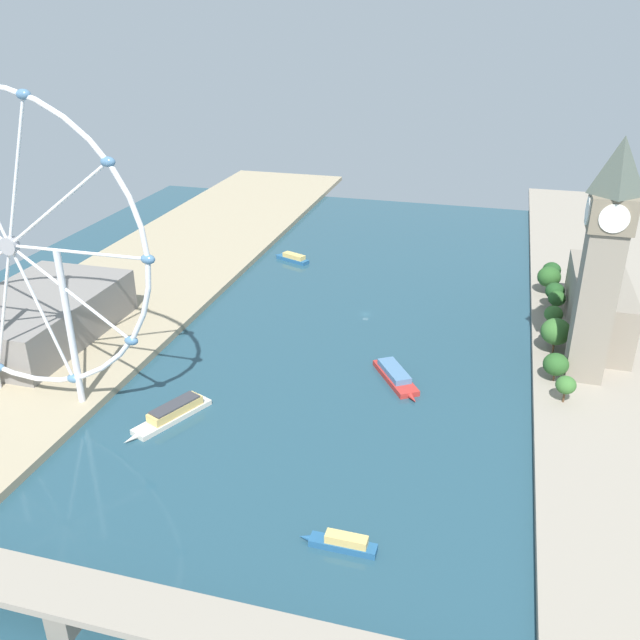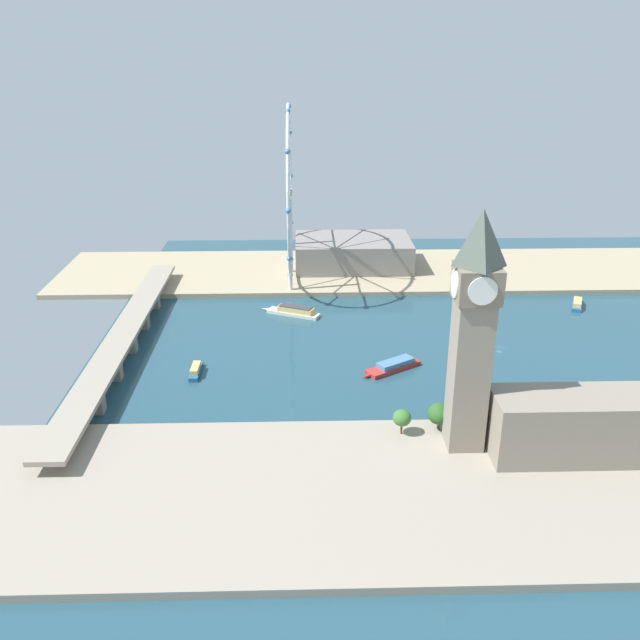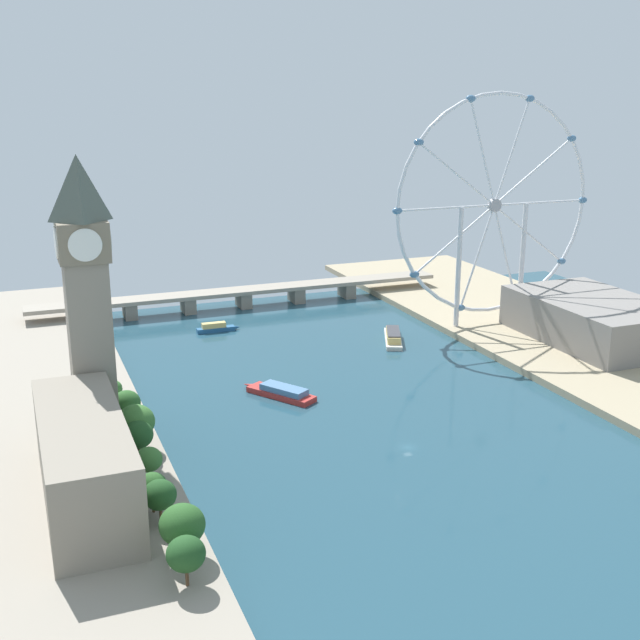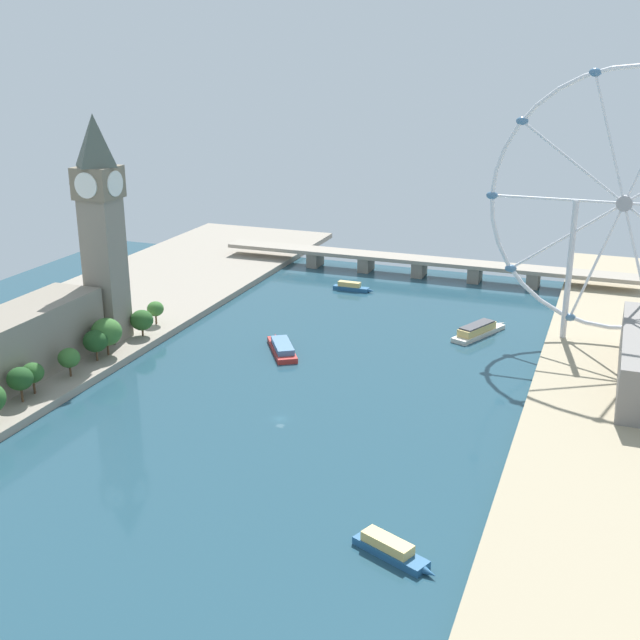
{
  "view_description": "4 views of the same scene",
  "coord_description": "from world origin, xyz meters",
  "px_view_note": "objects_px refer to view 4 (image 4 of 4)",
  "views": [
    {
      "loc": [
        -56.25,
        285.21,
        131.37
      ],
      "look_at": [
        11.72,
        38.46,
        12.69
      ],
      "focal_mm": 38.01,
      "sensor_mm": 36.0,
      "label": 1
    },
    {
      "loc": [
        -309.99,
        100.06,
        143.62
      ],
      "look_at": [
        -6.18,
        91.74,
        18.51
      ],
      "focal_mm": 38.0,
      "sensor_mm": 36.0,
      "label": 2
    },
    {
      "loc": [
        -113.97,
        -212.05,
        111.12
      ],
      "look_at": [
        1.23,
        81.23,
        21.26
      ],
      "focal_mm": 45.16,
      "sensor_mm": 36.0,
      "label": 3
    },
    {
      "loc": [
        97.76,
        -222.85,
        116.48
      ],
      "look_at": [
        -7.6,
        57.94,
        15.44
      ],
      "focal_mm": 45.4,
      "sensor_mm": 36.0,
      "label": 4
    }
  ],
  "objects_px": {
    "ferris_wheel": "(624,206)",
    "tour_boat_3": "(478,330)",
    "tour_boat_1": "(351,287)",
    "tour_boat_0": "(391,549)",
    "clock_tower": "(102,226)",
    "tour_boat_2": "(282,348)",
    "parliament_block": "(20,343)",
    "river_bridge": "(420,263)"
  },
  "relations": [
    {
      "from": "clock_tower",
      "to": "river_bridge",
      "type": "distance_m",
      "value": 181.17
    },
    {
      "from": "parliament_block",
      "to": "tour_boat_3",
      "type": "bearing_deg",
      "value": 36.43
    },
    {
      "from": "clock_tower",
      "to": "tour_boat_0",
      "type": "bearing_deg",
      "value": -34.29
    },
    {
      "from": "parliament_block",
      "to": "ferris_wheel",
      "type": "relative_size",
      "value": 0.67
    },
    {
      "from": "ferris_wheel",
      "to": "tour_boat_0",
      "type": "distance_m",
      "value": 182.79
    },
    {
      "from": "clock_tower",
      "to": "tour_boat_2",
      "type": "relative_size",
      "value": 2.99
    },
    {
      "from": "ferris_wheel",
      "to": "river_bridge",
      "type": "relative_size",
      "value": 0.49
    },
    {
      "from": "parliament_block",
      "to": "tour_boat_0",
      "type": "xyz_separation_m",
      "value": [
        155.93,
        -56.78,
        -13.21
      ]
    },
    {
      "from": "parliament_block",
      "to": "tour_boat_0",
      "type": "distance_m",
      "value": 166.47
    },
    {
      "from": "clock_tower",
      "to": "tour_boat_1",
      "type": "xyz_separation_m",
      "value": [
        67.62,
        110.01,
        -48.06
      ]
    },
    {
      "from": "river_bridge",
      "to": "tour_boat_0",
      "type": "relative_size",
      "value": 9.6
    },
    {
      "from": "tour_boat_3",
      "to": "parliament_block",
      "type": "bearing_deg",
      "value": 150.3
    },
    {
      "from": "clock_tower",
      "to": "ferris_wheel",
      "type": "relative_size",
      "value": 0.83
    },
    {
      "from": "parliament_block",
      "to": "tour_boat_3",
      "type": "xyz_separation_m",
      "value": [
        147.59,
        108.95,
        -12.79
      ]
    },
    {
      "from": "parliament_block",
      "to": "ferris_wheel",
      "type": "distance_m",
      "value": 232.81
    },
    {
      "from": "ferris_wheel",
      "to": "tour_boat_1",
      "type": "height_order",
      "value": "ferris_wheel"
    },
    {
      "from": "clock_tower",
      "to": "tour_boat_0",
      "type": "distance_m",
      "value": 185.45
    },
    {
      "from": "clock_tower",
      "to": "tour_boat_2",
      "type": "distance_m",
      "value": 85.86
    },
    {
      "from": "tour_boat_2",
      "to": "tour_boat_3",
      "type": "height_order",
      "value": "tour_boat_3"
    },
    {
      "from": "river_bridge",
      "to": "clock_tower",
      "type": "bearing_deg",
      "value": -121.83
    },
    {
      "from": "tour_boat_0",
      "to": "clock_tower",
      "type": "bearing_deg",
      "value": 168.76
    },
    {
      "from": "tour_boat_1",
      "to": "river_bridge",
      "type": "bearing_deg",
      "value": 58.32
    },
    {
      "from": "river_bridge",
      "to": "tour_boat_0",
      "type": "height_order",
      "value": "river_bridge"
    },
    {
      "from": "ferris_wheel",
      "to": "tour_boat_3",
      "type": "xyz_separation_m",
      "value": [
        -52.16,
        -2.3,
        -56.67
      ]
    },
    {
      "from": "parliament_block",
      "to": "tour_boat_3",
      "type": "distance_m",
      "value": 183.89
    },
    {
      "from": "parliament_block",
      "to": "river_bridge",
      "type": "height_order",
      "value": "parliament_block"
    },
    {
      "from": "tour_boat_1",
      "to": "tour_boat_0",
      "type": "bearing_deg",
      "value": -68.31
    },
    {
      "from": "tour_boat_1",
      "to": "tour_boat_3",
      "type": "bearing_deg",
      "value": -31.28
    },
    {
      "from": "tour_boat_1",
      "to": "clock_tower",
      "type": "bearing_deg",
      "value": -120.75
    },
    {
      "from": "clock_tower",
      "to": "tour_boat_1",
      "type": "height_order",
      "value": "clock_tower"
    },
    {
      "from": "ferris_wheel",
      "to": "tour_boat_2",
      "type": "relative_size",
      "value": 3.58
    },
    {
      "from": "river_bridge",
      "to": "tour_boat_2",
      "type": "relative_size",
      "value": 7.34
    },
    {
      "from": "tour_boat_1",
      "to": "tour_boat_2",
      "type": "bearing_deg",
      "value": -88.3
    },
    {
      "from": "ferris_wheel",
      "to": "tour_boat_3",
      "type": "height_order",
      "value": "ferris_wheel"
    },
    {
      "from": "ferris_wheel",
      "to": "river_bridge",
      "type": "bearing_deg",
      "value": 140.19
    },
    {
      "from": "ferris_wheel",
      "to": "clock_tower",
      "type": "bearing_deg",
      "value": -160.72
    },
    {
      "from": "parliament_block",
      "to": "ferris_wheel",
      "type": "xyz_separation_m",
      "value": [
        199.75,
        111.24,
        43.88
      ]
    },
    {
      "from": "tour_boat_0",
      "to": "tour_boat_1",
      "type": "height_order",
      "value": "tour_boat_1"
    },
    {
      "from": "parliament_block",
      "to": "tour_boat_1",
      "type": "height_order",
      "value": "parliament_block"
    },
    {
      "from": "river_bridge",
      "to": "parliament_block",
      "type": "bearing_deg",
      "value": -117.48
    },
    {
      "from": "river_bridge",
      "to": "tour_boat_3",
      "type": "xyz_separation_m",
      "value": [
        46.81,
        -84.79,
        -4.9
      ]
    },
    {
      "from": "ferris_wheel",
      "to": "tour_boat_0",
      "type": "bearing_deg",
      "value": -104.62
    }
  ]
}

